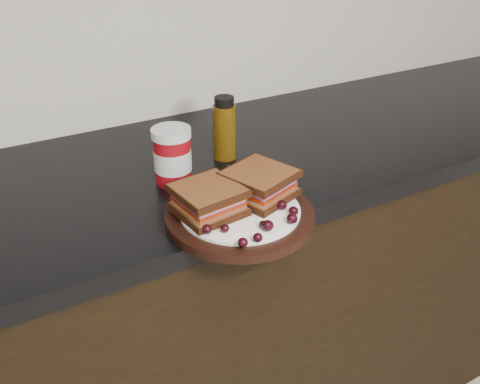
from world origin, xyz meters
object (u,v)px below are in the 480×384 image
object	(u,v)px
sandwich_left	(208,200)
plate	(240,216)
oil_bottle	(225,128)
condiment_jar	(172,156)

from	to	relation	value
sandwich_left	plate	bearing A→B (deg)	-25.63
oil_bottle	plate	bearing A→B (deg)	-111.92
sandwich_left	oil_bottle	xyz separation A→B (m)	(0.16, 0.23, 0.02)
condiment_jar	sandwich_left	bearing A→B (deg)	-92.60
oil_bottle	sandwich_left	bearing A→B (deg)	-123.93
sandwich_left	oil_bottle	bearing A→B (deg)	48.98
sandwich_left	oil_bottle	size ratio (longest dim) A/B	0.78
plate	sandwich_left	size ratio (longest dim) A/B	2.45
plate	sandwich_left	world-z (taller)	sandwich_left
sandwich_left	condiment_jar	size ratio (longest dim) A/B	0.95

